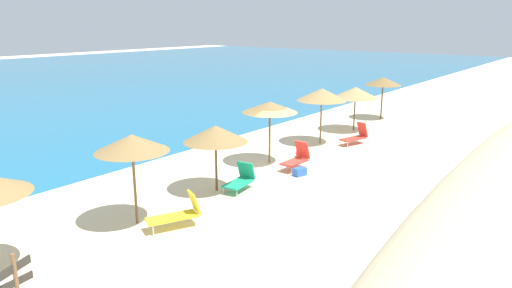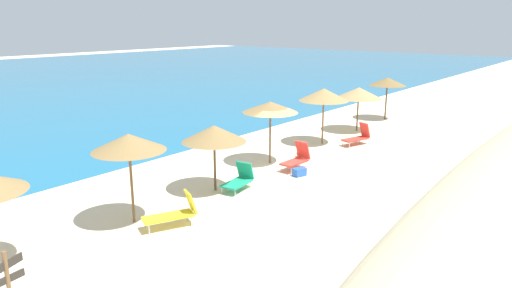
{
  "view_description": "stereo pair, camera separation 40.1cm",
  "coord_description": "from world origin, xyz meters",
  "px_view_note": "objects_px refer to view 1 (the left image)",
  "views": [
    {
      "loc": [
        -15.79,
        -10.47,
        6.14
      ],
      "look_at": [
        -0.65,
        1.28,
        1.13
      ],
      "focal_mm": 32.79,
      "sensor_mm": 36.0,
      "label": 1
    },
    {
      "loc": [
        -15.54,
        -10.79,
        6.14
      ],
      "look_at": [
        -0.65,
        1.28,
        1.13
      ],
      "focal_mm": 32.79,
      "sensor_mm": 36.0,
      "label": 2
    }
  ],
  "objects_px": {
    "beach_umbrella_1": "(132,143)",
    "cooler_box": "(300,172)",
    "beach_ball": "(299,153)",
    "wooden_signpost": "(17,285)",
    "beach_umbrella_6": "(383,81)",
    "lounge_chair_0": "(241,179)",
    "lounge_chair_1": "(297,158)",
    "beach_umbrella_5": "(356,93)",
    "lounge_chair_3": "(356,136)",
    "beach_umbrella_3": "(270,107)",
    "beach_umbrella_4": "(322,95)",
    "beach_umbrella_2": "(215,134)",
    "lounge_chair_2": "(178,213)"
  },
  "relations": [
    {
      "from": "beach_umbrella_2",
      "to": "beach_umbrella_6",
      "type": "bearing_deg",
      "value": 2.33
    },
    {
      "from": "beach_umbrella_2",
      "to": "cooler_box",
      "type": "xyz_separation_m",
      "value": [
        3.41,
        -1.51,
        -2.03
      ]
    },
    {
      "from": "lounge_chair_1",
      "to": "beach_umbrella_4",
      "type": "bearing_deg",
      "value": -70.0
    },
    {
      "from": "beach_umbrella_3",
      "to": "beach_umbrella_4",
      "type": "relative_size",
      "value": 0.97
    },
    {
      "from": "lounge_chair_1",
      "to": "lounge_chair_2",
      "type": "distance_m",
      "value": 7.25
    },
    {
      "from": "beach_umbrella_5",
      "to": "wooden_signpost",
      "type": "relative_size",
      "value": 1.52
    },
    {
      "from": "beach_umbrella_3",
      "to": "beach_ball",
      "type": "xyz_separation_m",
      "value": [
        1.64,
        -0.53,
        -2.37
      ]
    },
    {
      "from": "beach_umbrella_3",
      "to": "wooden_signpost",
      "type": "relative_size",
      "value": 1.62
    },
    {
      "from": "wooden_signpost",
      "to": "cooler_box",
      "type": "distance_m",
      "value": 12.02
    },
    {
      "from": "lounge_chair_0",
      "to": "wooden_signpost",
      "type": "xyz_separation_m",
      "value": [
        -9.19,
        -1.79,
        0.63
      ]
    },
    {
      "from": "beach_umbrella_5",
      "to": "cooler_box",
      "type": "relative_size",
      "value": 5.01
    },
    {
      "from": "beach_umbrella_5",
      "to": "lounge_chair_3",
      "type": "xyz_separation_m",
      "value": [
        -2.84,
        -1.52,
        -1.78
      ]
    },
    {
      "from": "beach_umbrella_1",
      "to": "beach_umbrella_6",
      "type": "xyz_separation_m",
      "value": [
        20.4,
        0.68,
        -0.16
      ]
    },
    {
      "from": "beach_umbrella_3",
      "to": "beach_umbrella_6",
      "type": "height_order",
      "value": "beach_umbrella_3"
    },
    {
      "from": "beach_umbrella_5",
      "to": "beach_umbrella_6",
      "type": "xyz_separation_m",
      "value": [
        4.29,
        0.17,
        0.22
      ]
    },
    {
      "from": "beach_umbrella_4",
      "to": "cooler_box",
      "type": "distance_m",
      "value": 6.08
    },
    {
      "from": "lounge_chair_0",
      "to": "cooler_box",
      "type": "relative_size",
      "value": 2.81
    },
    {
      "from": "beach_umbrella_1",
      "to": "cooler_box",
      "type": "xyz_separation_m",
      "value": [
        7.12,
        -1.51,
        -2.44
      ]
    },
    {
      "from": "beach_umbrella_4",
      "to": "lounge_chair_0",
      "type": "bearing_deg",
      "value": -171.56
    },
    {
      "from": "beach_umbrella_3",
      "to": "beach_umbrella_5",
      "type": "height_order",
      "value": "beach_umbrella_3"
    },
    {
      "from": "beach_umbrella_6",
      "to": "lounge_chair_0",
      "type": "xyz_separation_m",
      "value": [
        -16.04,
        -1.31,
        -2.04
      ]
    },
    {
      "from": "wooden_signpost",
      "to": "lounge_chair_1",
      "type": "bearing_deg",
      "value": -13.75
    },
    {
      "from": "beach_umbrella_4",
      "to": "beach_ball",
      "type": "bearing_deg",
      "value": -169.46
    },
    {
      "from": "cooler_box",
      "to": "beach_umbrella_6",
      "type": "bearing_deg",
      "value": 9.37
    },
    {
      "from": "lounge_chair_3",
      "to": "beach_umbrella_3",
      "type": "bearing_deg",
      "value": 90.84
    },
    {
      "from": "lounge_chair_1",
      "to": "beach_umbrella_1",
      "type": "bearing_deg",
      "value": 85.33
    },
    {
      "from": "beach_ball",
      "to": "wooden_signpost",
      "type": "bearing_deg",
      "value": -170.31
    },
    {
      "from": "beach_umbrella_6",
      "to": "wooden_signpost",
      "type": "distance_m",
      "value": 25.46
    },
    {
      "from": "beach_umbrella_1",
      "to": "cooler_box",
      "type": "height_order",
      "value": "beach_umbrella_1"
    },
    {
      "from": "lounge_chair_1",
      "to": "wooden_signpost",
      "type": "height_order",
      "value": "wooden_signpost"
    },
    {
      "from": "beach_umbrella_5",
      "to": "beach_umbrella_6",
      "type": "relative_size",
      "value": 0.97
    },
    {
      "from": "beach_umbrella_1",
      "to": "lounge_chair_1",
      "type": "xyz_separation_m",
      "value": [
        7.83,
        -0.91,
        -2.1
      ]
    },
    {
      "from": "beach_umbrella_2",
      "to": "beach_umbrella_4",
      "type": "bearing_deg",
      "value": 3.65
    },
    {
      "from": "beach_umbrella_5",
      "to": "lounge_chair_2",
      "type": "bearing_deg",
      "value": -173.46
    },
    {
      "from": "beach_umbrella_4",
      "to": "beach_ball",
      "type": "distance_m",
      "value": 3.77
    },
    {
      "from": "lounge_chair_3",
      "to": "beach_umbrella_6",
      "type": "bearing_deg",
      "value": -59.99
    },
    {
      "from": "beach_umbrella_3",
      "to": "beach_umbrella_5",
      "type": "distance_m",
      "value": 8.31
    },
    {
      "from": "beach_umbrella_3",
      "to": "beach_ball",
      "type": "height_order",
      "value": "beach_umbrella_3"
    },
    {
      "from": "beach_umbrella_1",
      "to": "beach_umbrella_2",
      "type": "bearing_deg",
      "value": 0.01
    },
    {
      "from": "lounge_chair_2",
      "to": "wooden_signpost",
      "type": "bearing_deg",
      "value": 126.72
    },
    {
      "from": "wooden_signpost",
      "to": "beach_ball",
      "type": "relative_size",
      "value": 4.96
    },
    {
      "from": "beach_ball",
      "to": "beach_umbrella_6",
      "type": "bearing_deg",
      "value": 3.47
    },
    {
      "from": "lounge_chair_0",
      "to": "beach_ball",
      "type": "bearing_deg",
      "value": -90.89
    },
    {
      "from": "wooden_signpost",
      "to": "beach_umbrella_6",
      "type": "bearing_deg",
      "value": -13.55
    },
    {
      "from": "beach_umbrella_1",
      "to": "beach_umbrella_2",
      "type": "distance_m",
      "value": 3.73
    },
    {
      "from": "beach_umbrella_4",
      "to": "wooden_signpost",
      "type": "height_order",
      "value": "beach_umbrella_4"
    },
    {
      "from": "lounge_chair_2",
      "to": "lounge_chair_0",
      "type": "bearing_deg",
      "value": -55.68
    },
    {
      "from": "beach_ball",
      "to": "lounge_chair_2",
      "type": "bearing_deg",
      "value": -171.74
    },
    {
      "from": "beach_umbrella_5",
      "to": "cooler_box",
      "type": "distance_m",
      "value": 9.45
    },
    {
      "from": "beach_ball",
      "to": "beach_umbrella_5",
      "type": "bearing_deg",
      "value": 4.24
    }
  ]
}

